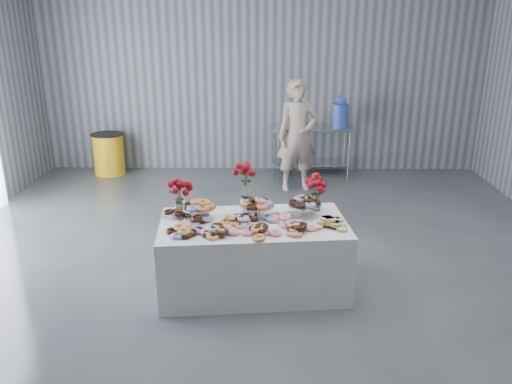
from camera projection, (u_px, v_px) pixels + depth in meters
ground at (257, 287)px, 5.32m from camera, size 9.00×9.00×0.00m
room_walls at (228, 27)px, 4.52m from camera, size 8.04×9.04×4.02m
display_table at (253, 256)px, 5.20m from camera, size 1.99×1.19×0.75m
prep_table at (311, 142)px, 8.97m from camera, size 1.50×0.60×0.90m
donut_mounds at (253, 220)px, 5.01m from camera, size 1.88×0.98×0.09m
cake_stand_left at (199, 206)px, 5.13m from camera, size 0.36×0.36×0.17m
cake_stand_mid at (257, 204)px, 5.17m from camera, size 0.36×0.36×0.17m
cake_stand_right at (305, 203)px, 5.21m from camera, size 0.36×0.36×0.17m
danish_pile at (329, 221)px, 4.97m from camera, size 0.48×0.48×0.11m
bouquet_left at (179, 189)px, 5.15m from camera, size 0.26×0.26×0.42m
bouquet_right at (316, 184)px, 5.32m from camera, size 0.26×0.26×0.42m
bouquet_center at (246, 177)px, 5.28m from camera, size 0.26×0.26×0.57m
water_jug at (341, 113)px, 8.79m from camera, size 0.28×0.28×0.55m
drink_bottles at (294, 120)px, 8.75m from camera, size 0.54×0.08×0.27m
person at (298, 136)px, 8.11m from camera, size 0.73×0.55×1.82m
trash_barrel at (109, 154)px, 9.12m from camera, size 0.59×0.59×0.75m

